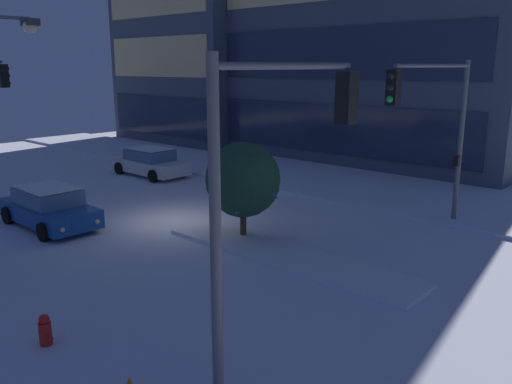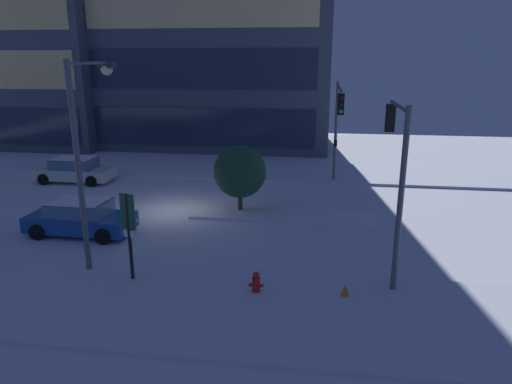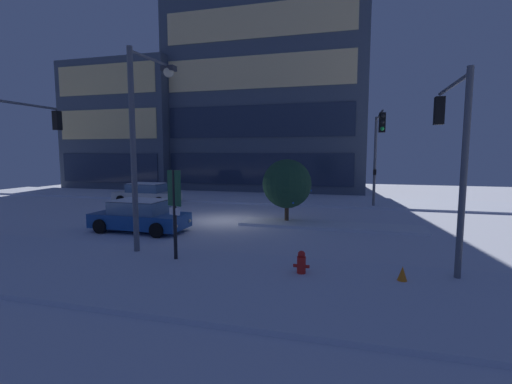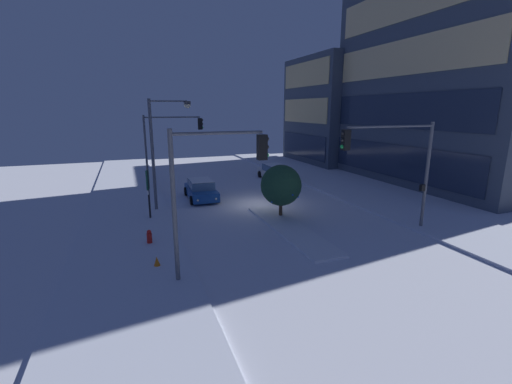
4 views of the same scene
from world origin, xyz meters
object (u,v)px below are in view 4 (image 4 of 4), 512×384
at_px(car_near, 201,190).
at_px(fire_hydrant, 149,238).
at_px(traffic_light_corner_far_right, 396,157).
at_px(street_lamp_arched, 163,139).
at_px(car_far, 275,172).
at_px(traffic_light_corner_near_right, 213,176).
at_px(decorated_tree_median, 281,185).
at_px(construction_cone, 157,263).
at_px(parking_info_sign, 148,188).
at_px(traffic_light_corner_near_left, 169,136).

height_order(car_near, fire_hydrant, car_near).
relative_size(traffic_light_corner_far_right, street_lamp_arched, 0.82).
bearing_deg(car_near, traffic_light_corner_far_right, 37.93).
bearing_deg(car_far, traffic_light_corner_near_right, 150.01).
distance_m(fire_hydrant, decorated_tree_median, 8.48).
relative_size(traffic_light_corner_near_right, street_lamp_arched, 0.82).
bearing_deg(traffic_light_corner_near_right, construction_cone, 144.82).
xyz_separation_m(car_near, parking_info_sign, (3.97, -4.00, 1.28)).
distance_m(car_far, traffic_light_corner_near_left, 10.34).
bearing_deg(car_near, decorated_tree_median, 31.94).
bearing_deg(fire_hydrant, street_lamp_arched, 165.58).
bearing_deg(parking_info_sign, car_near, 61.90).
bearing_deg(car_near, street_lamp_arched, -50.36).
xyz_separation_m(car_near, fire_hydrant, (8.25, -4.31, -0.32)).
distance_m(parking_info_sign, construction_cone, 7.29).
height_order(car_far, fire_hydrant, car_far).
height_order(traffic_light_corner_far_right, decorated_tree_median, traffic_light_corner_far_right).
distance_m(car_far, street_lamp_arched, 13.55).
height_order(fire_hydrant, decorated_tree_median, decorated_tree_median).
distance_m(car_far, decorated_tree_median, 11.97).
distance_m(car_near, street_lamp_arched, 5.39).
relative_size(fire_hydrant, parking_info_sign, 0.26).
bearing_deg(car_near, parking_info_sign, -44.08).
bearing_deg(fire_hydrant, construction_cone, 2.49).
bearing_deg(decorated_tree_median, street_lamp_arched, -122.27).
bearing_deg(parking_info_sign, decorated_tree_median, 0.29).
height_order(street_lamp_arched, construction_cone, street_lamp_arched).
height_order(car_far, traffic_light_corner_near_right, traffic_light_corner_near_right).
bearing_deg(traffic_light_corner_far_right, fire_hydrant, -12.32).
relative_size(street_lamp_arched, decorated_tree_median, 2.18).
xyz_separation_m(street_lamp_arched, decorated_tree_median, (4.12, 6.52, -2.72)).
bearing_deg(car_far, parking_info_sign, 125.96).
bearing_deg(parking_info_sign, construction_cone, -74.49).
bearing_deg(traffic_light_corner_near_right, fire_hydrant, 118.05).
height_order(traffic_light_corner_near_right, decorated_tree_median, traffic_light_corner_near_right).
relative_size(parking_info_sign, decorated_tree_median, 0.93).
bearing_deg(car_far, fire_hydrant, 136.49).
xyz_separation_m(traffic_light_corner_near_right, parking_info_sign, (-8.64, -2.01, -2.18)).
bearing_deg(car_near, traffic_light_corner_near_right, -7.86).
bearing_deg(street_lamp_arched, construction_cone, -94.66).
height_order(car_near, traffic_light_corner_near_right, traffic_light_corner_near_right).
bearing_deg(traffic_light_corner_near_right, street_lamp_arched, 94.21).
bearing_deg(fire_hydrant, traffic_light_corner_near_right, 28.05).
relative_size(car_near, traffic_light_corner_near_left, 0.74).
distance_m(traffic_light_corner_near_left, fire_hydrant, 14.70).
xyz_separation_m(traffic_light_corner_far_right, street_lamp_arched, (-8.79, -10.98, 0.58)).
relative_size(car_far, parking_info_sign, 1.52).
xyz_separation_m(parking_info_sign, construction_cone, (7.09, -0.19, -1.72)).
xyz_separation_m(street_lamp_arched, construction_cone, (8.86, -1.43, -4.51)).
height_order(car_near, construction_cone, car_near).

